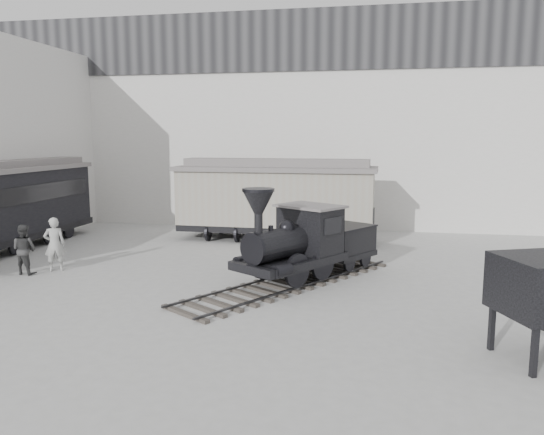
% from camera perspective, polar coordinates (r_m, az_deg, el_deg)
% --- Properties ---
extents(ground, '(90.00, 90.00, 0.00)m').
position_cam_1_polar(ground, '(14.70, -6.26, -10.06)').
color(ground, '#9E9E9B').
extents(north_wall, '(34.00, 2.51, 11.00)m').
position_cam_1_polar(north_wall, '(28.61, 2.36, 10.29)').
color(north_wall, silver).
rests_on(north_wall, ground).
extents(locomotive, '(6.46, 8.44, 3.12)m').
position_cam_1_polar(locomotive, '(17.46, 3.44, -3.12)').
color(locomotive, '#2F2B26').
rests_on(locomotive, ground).
extents(boxcar, '(9.23, 3.11, 3.75)m').
position_cam_1_polar(boxcar, '(24.37, 0.40, 2.15)').
color(boxcar, black).
rests_on(boxcar, ground).
extents(visitor_a, '(0.84, 0.76, 1.93)m').
position_cam_1_polar(visitor_a, '(20.24, -22.35, -2.68)').
color(visitor_a, '#B2B3AF').
rests_on(visitor_a, ground).
extents(visitor_b, '(0.91, 0.75, 1.75)m').
position_cam_1_polar(visitor_b, '(20.23, -25.12, -3.11)').
color(visitor_b, '#39393A').
rests_on(visitor_b, ground).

